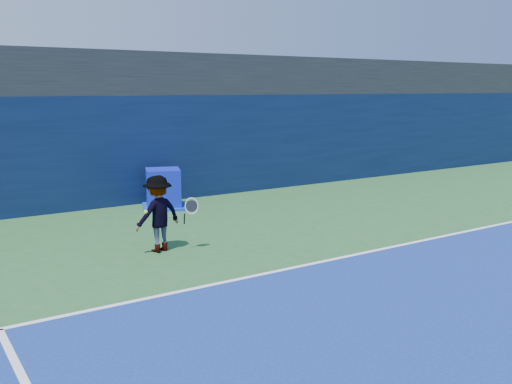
# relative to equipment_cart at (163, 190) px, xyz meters

# --- Properties ---
(ground) EXTENTS (80.00, 80.00, 0.00)m
(ground) POSITION_rel_equipment_cart_xyz_m (-0.12, -9.16, -0.49)
(ground) COLOR #295B2C
(ground) RESTS_ON ground
(baseline) EXTENTS (24.00, 0.10, 0.01)m
(baseline) POSITION_rel_equipment_cart_xyz_m (-0.12, -6.16, -0.48)
(baseline) COLOR white
(baseline) RESTS_ON ground
(stadium_band) EXTENTS (36.00, 3.00, 1.20)m
(stadium_band) POSITION_rel_equipment_cart_xyz_m (-0.12, 2.34, 3.11)
(stadium_band) COLOR black
(stadium_band) RESTS_ON back_wall_assembly
(back_wall_assembly) EXTENTS (36.00, 1.03, 3.00)m
(back_wall_assembly) POSITION_rel_equipment_cart_xyz_m (-0.12, 1.34, 1.01)
(back_wall_assembly) COLOR #0A1739
(back_wall_assembly) RESTS_ON ground
(equipment_cart) EXTENTS (1.42, 1.42, 1.07)m
(equipment_cart) POSITION_rel_equipment_cart_xyz_m (0.00, 0.00, 0.00)
(equipment_cart) COLOR #0D17B8
(equipment_cart) RESTS_ON ground
(tennis_player) EXTENTS (1.27, 0.75, 1.52)m
(tennis_player) POSITION_rel_equipment_cart_xyz_m (-1.78, -3.81, 0.27)
(tennis_player) COLOR white
(tennis_player) RESTS_ON ground
(tennis_ball) EXTENTS (0.07, 0.07, 0.07)m
(tennis_ball) POSITION_rel_equipment_cart_xyz_m (-2.18, -4.17, 0.43)
(tennis_ball) COLOR #D8FB1B
(tennis_ball) RESTS_ON ground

